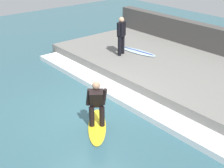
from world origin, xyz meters
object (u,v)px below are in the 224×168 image
Objects in this scene: surfboard_riding at (97,126)px; surfboard_waiting_near at (138,51)px; surfer_riding at (97,102)px; surfer_waiting_near at (121,34)px.

surfboard_waiting_near is (4.25, 2.77, 0.49)m from surfboard_riding.
surfer_waiting_near reaches higher than surfer_riding.
surfboard_riding is at bearing 75.96° from surfer_riding.
surfboard_waiting_near is at bearing -18.61° from surfer_waiting_near.
surfboard_waiting_near is at bearing 33.13° from surfboard_riding.
surfer_waiting_near is at bearing 161.39° from surfboard_waiting_near.
surfboard_waiting_near reaches higher than surfboard_riding.
surfer_riding is 0.74× the size of surfboard_waiting_near.
surfer_waiting_near reaches higher than surfboard_riding.
surfer_waiting_near is (3.54, 3.02, 1.31)m from surfboard_riding.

